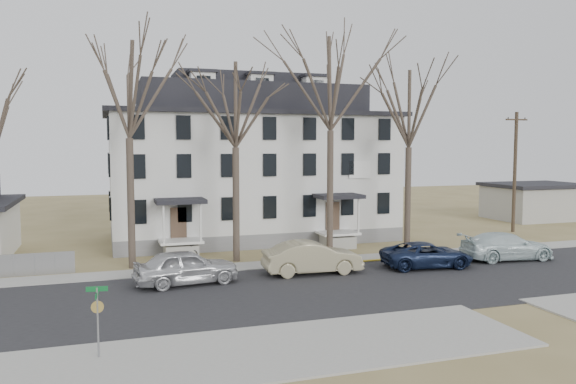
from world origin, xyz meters
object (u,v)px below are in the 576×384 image
object	(u,v)px
tree_mid_left	(235,99)
tree_center	(331,77)
car_silver	(186,268)
car_tan	(312,258)
utility_pole_far	(515,170)
street_sign	(98,310)
car_navy	(427,255)
tree_mid_right	(409,103)
car_white	(507,247)
boarding_house	(251,166)
tree_far_left	(128,82)
bicycle_left	(186,252)

from	to	relation	value
tree_mid_left	tree_center	distance (m)	6.18
car_silver	car_tan	world-z (taller)	car_silver
utility_pole_far	street_sign	world-z (taller)	utility_pole_far
tree_mid_left	car_navy	xyz separation A→B (m)	(9.78, -5.16, -8.89)
car_navy	car_silver	bearing A→B (deg)	95.38
tree_mid_right	utility_pole_far	xyz separation A→B (m)	(12.00, 4.20, -4.70)
tree_mid_left	car_white	world-z (taller)	tree_mid_left
street_sign	tree_mid_left	bearing A→B (deg)	68.09
car_silver	street_sign	world-z (taller)	street_sign
boarding_house	car_silver	world-z (taller)	boarding_house
tree_far_left	car_navy	bearing A→B (deg)	-18.12
car_silver	utility_pole_far	bearing A→B (deg)	-78.78
utility_pole_far	car_silver	xyz separation A→B (m)	(-27.13, -9.05, -4.03)
street_sign	bicycle_left	bearing A→B (deg)	79.67
car_silver	bicycle_left	xyz separation A→B (m)	(0.86, 6.50, -0.46)
tree_center	utility_pole_far	size ratio (longest dim) A/B	1.55
car_navy	street_sign	xyz separation A→B (m)	(-17.46, -8.52, 0.89)
tree_mid_left	car_white	xyz separation A→B (m)	(15.48, -4.80, -8.79)
street_sign	tree_far_left	bearing A→B (deg)	90.40
tree_mid_left	car_white	distance (m)	18.44
tree_mid_right	car_navy	xyz separation A→B (m)	(-1.72, -5.16, -8.89)
car_silver	car_tan	distance (m)	6.73
boarding_house	tree_center	xyz separation A→B (m)	(3.00, -8.15, 5.71)
tree_mid_left	tree_center	bearing A→B (deg)	0.00
car_navy	car_white	size ratio (longest dim) A/B	0.91
boarding_house	street_sign	distance (m)	24.60
tree_center	bicycle_left	size ratio (longest dim) A/B	9.38
tree_mid_left	street_sign	bearing A→B (deg)	-119.31
car_silver	car_white	xyz separation A→B (m)	(19.12, 0.05, -0.06)
boarding_house	street_sign	size ratio (longest dim) A/B	8.70
tree_mid_left	street_sign	size ratio (longest dim) A/B	5.33
boarding_house	tree_center	bearing A→B (deg)	-69.80
street_sign	tree_mid_right	bearing A→B (deg)	42.90
bicycle_left	street_sign	bearing A→B (deg)	-166.85
car_navy	boarding_house	bearing A→B (deg)	33.70
tree_far_left	bicycle_left	distance (m)	10.57
tree_mid_right	car_navy	bearing A→B (deg)	-108.47
tree_center	tree_mid_left	bearing A→B (deg)	180.00
utility_pole_far	tree_center	bearing A→B (deg)	-166.50
tree_center	car_tan	bearing A→B (deg)	-122.29
tree_far_left	car_silver	distance (m)	10.90
tree_mid_right	bicycle_left	bearing A→B (deg)	173.40
tree_center	car_tan	distance (m)	11.57
car_tan	bicycle_left	world-z (taller)	car_tan
tree_far_left	tree_mid_left	bearing A→B (deg)	0.00
tree_mid_left	boarding_house	bearing A→B (deg)	69.80
utility_pole_far	bicycle_left	world-z (taller)	utility_pole_far
tree_mid_left	car_navy	world-z (taller)	tree_mid_left
boarding_house	street_sign	bearing A→B (deg)	-116.06
tree_mid_left	utility_pole_far	distance (m)	24.33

